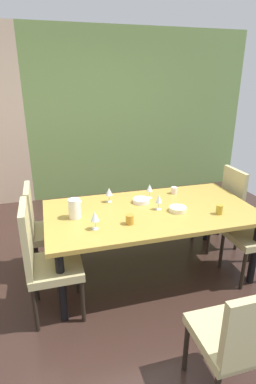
{
  "coord_description": "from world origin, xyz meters",
  "views": [
    {
      "loc": [
        -0.67,
        -2.43,
        1.96
      ],
      "look_at": [
        0.12,
        0.35,
        0.85
      ],
      "focal_mm": 28.0,
      "sensor_mm": 36.0,
      "label": 1
    }
  ],
  "objects": [
    {
      "name": "serving_bowl_near_window",
      "position": [
        0.25,
        0.32,
        0.75
      ],
      "size": [
        0.17,
        0.17,
        0.04
      ],
      "primitive_type": "cylinder",
      "color": "white",
      "rests_on": "dining_table"
    },
    {
      "name": "wine_glass_front",
      "position": [
        -0.07,
        0.43,
        0.84
      ],
      "size": [
        0.07,
        0.07,
        0.16
      ],
      "color": "silver",
      "rests_on": "dining_table"
    },
    {
      "name": "chair_left_near",
      "position": [
        -0.77,
        -0.21,
        0.56
      ],
      "size": [
        0.44,
        0.44,
        1.04
      ],
      "rotation": [
        0.0,
        0.0,
        -1.57
      ],
      "color": "tan",
      "rests_on": "ground_plane"
    },
    {
      "name": "cup_south",
      "position": [
        0.69,
        0.47,
        0.76
      ],
      "size": [
        0.07,
        0.07,
        0.08
      ],
      "primitive_type": "cylinder",
      "color": "beige",
      "rests_on": "dining_table"
    },
    {
      "name": "garden_window_panel",
      "position": [
        0.96,
        2.58,
        1.36
      ],
      "size": [
        3.75,
        0.1,
        2.71
      ],
      "primitive_type": "cube",
      "color": "#739450",
      "rests_on": "ground_plane"
    },
    {
      "name": "serving_bowl_corner",
      "position": [
        0.53,
        0.02,
        0.75
      ],
      "size": [
        0.17,
        0.17,
        0.04
      ],
      "primitive_type": "cylinder",
      "color": "beige",
      "rests_on": "dining_table"
    },
    {
      "name": "chair_head_near",
      "position": [
        0.33,
        -1.31,
        0.52
      ],
      "size": [
        0.44,
        0.44,
        0.91
      ],
      "color": "tan",
      "rests_on": "ground_plane"
    },
    {
      "name": "wine_glass_center",
      "position": [
        -0.31,
        -0.13,
        0.85
      ],
      "size": [
        0.08,
        0.08,
        0.17
      ],
      "color": "silver",
      "rests_on": "dining_table"
    },
    {
      "name": "wine_glass_east",
      "position": [
        0.38,
        0.42,
        0.84
      ],
      "size": [
        0.07,
        0.07,
        0.16
      ],
      "color": "silver",
      "rests_on": "dining_table"
    },
    {
      "name": "chair_right_far",
      "position": [
        1.33,
        0.44,
        0.53
      ],
      "size": [
        0.44,
        0.44,
        0.96
      ],
      "rotation": [
        0.0,
        0.0,
        1.57
      ],
      "color": "tan",
      "rests_on": "ground_plane"
    },
    {
      "name": "pitcher_north",
      "position": [
        -0.46,
        0.15,
        0.82
      ],
      "size": [
        0.13,
        0.11,
        0.19
      ],
      "color": "white",
      "rests_on": "dining_table"
    },
    {
      "name": "wine_glass_left",
      "position": [
        0.36,
        0.11,
        0.84
      ],
      "size": [
        0.06,
        0.06,
        0.16
      ],
      "color": "silver",
      "rests_on": "dining_table"
    },
    {
      "name": "cup_near_shelf",
      "position": [
        0.89,
        -0.15,
        0.77
      ],
      "size": [
        0.06,
        0.06,
        0.09
      ],
      "primitive_type": "cylinder",
      "color": "#AD8C27",
      "rests_on": "dining_table"
    },
    {
      "name": "ground_plane",
      "position": [
        0.0,
        0.0,
        -0.01
      ],
      "size": [
        5.68,
        5.26,
        0.02
      ],
      "primitive_type": "cube",
      "color": "#301F1A"
    },
    {
      "name": "dining_table",
      "position": [
        0.29,
        0.12,
        0.66
      ],
      "size": [
        2.07,
        1.09,
        0.73
      ],
      "color": "#AE8C3B",
      "rests_on": "ground_plane"
    },
    {
      "name": "chair_left_far",
      "position": [
        -0.76,
        0.44,
        0.54
      ],
      "size": [
        0.44,
        0.44,
        0.97
      ],
      "rotation": [
        0.0,
        0.0,
        -1.57
      ],
      "color": "tan",
      "rests_on": "ground_plane"
    },
    {
      "name": "cup_west",
      "position": [
        -0.0,
        -0.12,
        0.77
      ],
      "size": [
        0.07,
        0.07,
        0.09
      ],
      "primitive_type": "cylinder",
      "color": "#B98229",
      "rests_on": "dining_table"
    }
  ]
}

